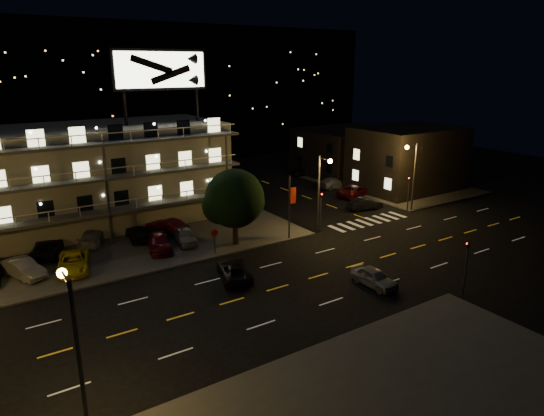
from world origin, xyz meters
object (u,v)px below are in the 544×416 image
tree (234,200)px  lot_car_4 (185,235)px  road_car_east (374,277)px  road_car_west (234,270)px  side_car_0 (365,204)px  lot_car_2 (73,262)px  lot_car_7 (92,237)px

tree → lot_car_4: 6.00m
road_car_east → road_car_west: 11.04m
lot_car_4 → side_car_0: 22.57m
side_car_0 → road_car_west: (-22.36, -8.41, -0.02)m
tree → road_car_east: size_ratio=1.76×
lot_car_4 → road_car_east: size_ratio=1.04×
lot_car_2 → side_car_0: 32.88m
lot_car_7 → road_car_east: size_ratio=1.15×
lot_car_4 → lot_car_7: (-7.50, 4.51, -0.04)m
tree → lot_car_2: bearing=172.6°
lot_car_7 → road_car_west: (7.69, -13.85, -0.15)m
tree → side_car_0: 19.16m
lot_car_7 → side_car_0: 30.54m
side_car_0 → lot_car_4: bearing=98.6°
tree → lot_car_7: 14.03m
lot_car_4 → lot_car_2: bearing=-164.0°
tree → lot_car_7: bearing=147.0°
lot_car_7 → side_car_0: lot_car_7 is taller
lot_car_2 → lot_car_7: lot_car_2 is taller
lot_car_4 → side_car_0: bearing=7.9°
side_car_0 → road_car_east: size_ratio=1.03×
lot_car_2 → road_car_west: lot_car_2 is taller
lot_car_7 → side_car_0: size_ratio=1.11×
lot_car_7 → road_car_east: 26.47m
side_car_0 → road_car_east: 20.92m
tree → lot_car_4: (-3.86, 2.88, -3.57)m
side_car_0 → lot_car_2: bearing=101.2°
lot_car_4 → road_car_west: (0.19, -9.34, -0.20)m
lot_car_2 → lot_car_7: size_ratio=1.10×
lot_car_2 → tree: bearing=7.7°
road_car_east → lot_car_4: bearing=117.0°
tree → lot_car_2: 14.76m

